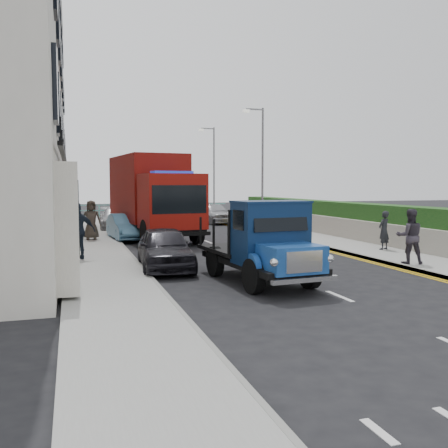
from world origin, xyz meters
TOP-DOWN VIEW (x-y plane):
  - ground at (0.00, 0.00)m, footprint 120.00×120.00m
  - pavement_west at (-5.20, 9.00)m, footprint 2.40×38.00m
  - pavement_east at (5.30, 9.00)m, footprint 2.60×38.00m
  - promenade at (0.00, 29.00)m, footprint 30.00×2.50m
  - sea_plane at (0.00, 60.00)m, footprint 120.00×120.00m
  - garden_east at (7.21, 9.00)m, footprint 1.45×28.00m
  - seafront_railing at (0.00, 28.20)m, footprint 13.00×0.08m
  - lamp_mid at (4.18, 14.00)m, footprint 1.23×0.18m
  - lamp_far at (4.18, 24.00)m, footprint 1.23×0.18m
  - bedford_lorry at (-1.16, -0.26)m, footprint 2.28×4.87m
  - red_lorry at (-2.27, 12.22)m, footprint 3.60×8.18m
  - parked_car_front at (-3.32, 3.09)m, footprint 1.87×4.09m
  - parked_car_mid at (-3.60, 12.00)m, footprint 1.67×3.97m
  - parked_car_rear at (-3.60, 18.00)m, footprint 2.07×4.63m
  - seafront_car_left at (-1.01, 22.57)m, footprint 2.92×5.55m
  - seafront_car_right at (3.38, 20.86)m, footprint 2.17×4.41m
  - pedestrian_east_near at (5.70, 4.42)m, footprint 0.66×0.57m
  - pedestrian_east_far at (4.40, 1.16)m, footprint 1.07×0.96m
  - pedestrian_west_near at (-5.94, 5.32)m, footprint 1.18×0.54m
  - pedestrian_west_far at (-5.25, 11.61)m, footprint 0.90×0.59m

SIDE VIEW (x-z plane):
  - ground at x=0.00m, z-range 0.00..0.00m
  - sea_plane at x=0.00m, z-range 0.00..0.00m
  - pavement_west at x=-5.20m, z-range 0.00..0.12m
  - pavement_east at x=5.30m, z-range 0.00..0.12m
  - promenade at x=0.00m, z-range 0.00..0.12m
  - seafront_railing at x=0.00m, z-range 0.03..1.14m
  - parked_car_mid at x=-3.60m, z-range 0.00..1.28m
  - parked_car_rear at x=-3.60m, z-range 0.00..1.32m
  - parked_car_front at x=-3.32m, z-range 0.00..1.36m
  - seafront_car_right at x=3.38m, z-range 0.00..1.45m
  - seafront_car_left at x=-1.01m, z-range 0.00..1.49m
  - pedestrian_east_near at x=5.70m, z-range 0.12..1.66m
  - garden_east at x=7.21m, z-range 0.02..1.77m
  - pedestrian_east_far at x=4.40m, z-range 0.12..1.91m
  - bedford_lorry at x=-1.16m, z-range -0.09..2.14m
  - pedestrian_west_far at x=-5.25m, z-range 0.12..1.96m
  - pedestrian_west_near at x=-5.94m, z-range 0.12..2.09m
  - red_lorry at x=-2.27m, z-range 0.13..4.29m
  - lamp_mid at x=4.18m, z-range 0.50..7.50m
  - lamp_far at x=4.18m, z-range 0.50..7.50m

